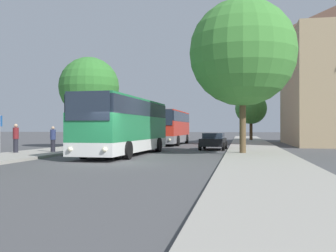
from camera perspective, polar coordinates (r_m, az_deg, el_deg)
name	(u,v)px	position (r m, az deg, el deg)	size (l,w,h in m)	color
ground_plane	(115,164)	(19.06, -7.66, -5.43)	(300.00, 300.00, 0.00)	#4C4C4F
sidewalk_right	(265,164)	(18.15, 13.95, -5.44)	(4.00, 120.00, 0.15)	#A39E93
bus_front	(126,125)	(25.17, -6.16, 0.11)	(3.14, 12.10, 3.54)	silver
bus_middle	(171,127)	(40.59, 0.40, -0.13)	(2.77, 11.11, 3.43)	gray
parked_car_right_near	(213,141)	(31.28, 6.61, -2.14)	(2.11, 4.04, 1.32)	black
bus_stop_sign	(0,130)	(23.51, -23.25, -0.58)	(0.08, 0.45, 2.30)	gray
pedestrian_waiting_near	(16,138)	(26.78, -21.22, -1.63)	(0.36, 0.36, 1.83)	#23232D
pedestrian_waiting_far	(53,139)	(26.90, -16.35, -1.81)	(0.36, 0.36, 1.67)	#23232D
tree_left_far	(89,87)	(34.99, -11.38, 5.54)	(5.20, 5.20, 7.73)	#47331E
tree_right_near	(243,53)	(25.55, 10.78, 10.41)	(6.73, 6.73, 9.67)	brown
tree_right_mid	(251,108)	(52.50, 11.95, 2.52)	(4.11, 4.11, 6.21)	#47331E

